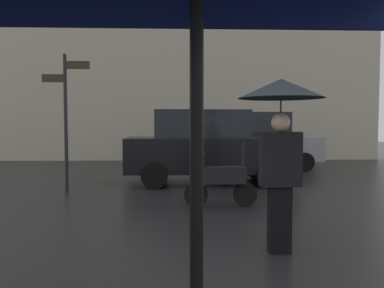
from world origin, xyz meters
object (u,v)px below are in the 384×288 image
(pedestrian_with_umbrella, at_px, (281,116))
(parked_scooter, at_px, (218,178))
(parked_car_right, at_px, (257,141))
(parked_car_left, at_px, (207,146))
(street_signpost, at_px, (66,109))

(pedestrian_with_umbrella, xyz_separation_m, parked_scooter, (-0.48, 2.65, -1.13))
(parked_scooter, bearing_deg, parked_car_right, 92.14)
(parked_car_left, xyz_separation_m, parked_car_right, (2.03, 3.28, 0.00))
(parked_car_right, bearing_deg, parked_scooter, -115.08)
(parked_scooter, xyz_separation_m, parked_car_left, (0.02, 2.86, 0.43))
(pedestrian_with_umbrella, height_order, parked_scooter, pedestrian_with_umbrella)
(parked_car_left, xyz_separation_m, street_signpost, (-3.35, -1.23, 0.93))
(parked_car_left, distance_m, street_signpost, 3.69)
(pedestrian_with_umbrella, relative_size, parked_scooter, 1.52)
(parked_car_right, distance_m, street_signpost, 7.08)
(parked_scooter, distance_m, street_signpost, 3.95)
(pedestrian_with_umbrella, bearing_deg, parked_car_left, 139.83)
(pedestrian_with_umbrella, bearing_deg, street_signpost, 176.76)
(parked_car_left, bearing_deg, parked_scooter, 78.17)
(parked_scooter, distance_m, parked_car_left, 2.89)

